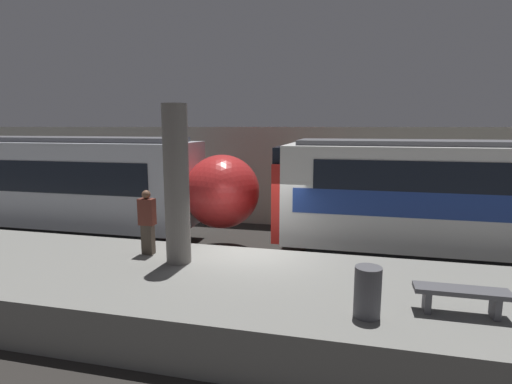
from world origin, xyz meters
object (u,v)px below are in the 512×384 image
person_walking (147,221)px  trash_bin (368,292)px  support_pillar_near (177,185)px  platform_bench (461,295)px

person_walking → trash_bin: (5.12, -2.13, -0.41)m
support_pillar_near → platform_bench: size_ratio=2.40×
support_pillar_near → person_walking: support_pillar_near is taller
trash_bin → person_walking: bearing=157.4°
trash_bin → platform_bench: bearing=16.2°
support_pillar_near → person_walking: bearing=159.3°
trash_bin → support_pillar_near: bearing=157.0°
person_walking → platform_bench: 6.88m
platform_bench → trash_bin: trash_bin is taller
platform_bench → trash_bin: size_ratio=1.76×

